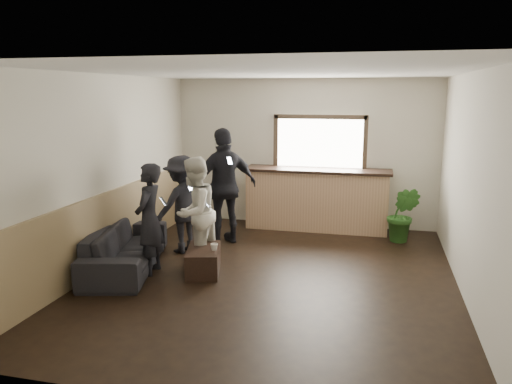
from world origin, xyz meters
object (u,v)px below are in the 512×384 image
(cup_b, at_px, (214,247))
(person_c, at_px, (182,204))
(coffee_table, at_px, (204,260))
(person_b, at_px, (194,212))
(cup_a, at_px, (199,241))
(person_d, at_px, (225,186))
(bar_counter, at_px, (317,195))
(sofa, at_px, (126,247))
(potted_plant, at_px, (403,215))
(person_a, at_px, (149,219))

(cup_b, height_order, person_c, person_c)
(coffee_table, bearing_deg, person_b, 131.29)
(person_b, bearing_deg, cup_a, 65.68)
(person_d, bearing_deg, bar_counter, -178.61)
(bar_counter, xyz_separation_m, sofa, (-2.45, -2.82, -0.33))
(cup_b, bearing_deg, person_d, 101.61)
(potted_plant, relative_size, person_d, 0.49)
(person_b, bearing_deg, potted_plant, 133.18)
(potted_plant, height_order, person_c, person_c)
(person_a, bearing_deg, person_d, 155.57)
(coffee_table, xyz_separation_m, potted_plant, (2.82, 2.22, 0.31))
(sofa, xyz_separation_m, person_b, (0.96, 0.33, 0.50))
(person_a, bearing_deg, potted_plant, 119.44)
(cup_a, xyz_separation_m, cup_b, (0.31, -0.24, 0.00))
(bar_counter, relative_size, person_c, 1.73)
(sofa, height_order, person_b, person_b)
(person_a, distance_m, person_b, 0.67)
(potted_plant, height_order, person_b, person_b)
(sofa, height_order, person_d, person_d)
(bar_counter, distance_m, cup_a, 2.92)
(sofa, xyz_separation_m, coffee_table, (1.17, 0.09, -0.13))
(cup_a, xyz_separation_m, person_b, (-0.09, 0.06, 0.41))
(bar_counter, height_order, cup_a, bar_counter)
(bar_counter, xyz_separation_m, coffee_table, (-1.28, -2.73, -0.46))
(cup_b, xyz_separation_m, person_d, (-0.31, 1.52, 0.58))
(sofa, relative_size, person_b, 1.31)
(coffee_table, bearing_deg, cup_a, 124.11)
(cup_b, relative_size, person_a, 0.07)
(coffee_table, height_order, person_b, person_b)
(sofa, distance_m, potted_plant, 4.61)
(cup_a, distance_m, potted_plant, 3.58)
(cup_b, bearing_deg, cup_a, 142.26)
(coffee_table, distance_m, person_d, 1.68)
(coffee_table, height_order, person_a, person_a)
(cup_a, relative_size, person_b, 0.07)
(cup_b, bearing_deg, sofa, -178.63)
(person_b, bearing_deg, cup_b, 63.12)
(cup_a, relative_size, potted_plant, 0.12)
(person_a, xyz_separation_m, person_b, (0.51, 0.44, 0.02))
(coffee_table, relative_size, cup_b, 7.52)
(coffee_table, bearing_deg, sofa, -175.68)
(bar_counter, xyz_separation_m, cup_b, (-1.10, -2.79, -0.23))
(coffee_table, height_order, cup_a, cup_a)
(cup_b, distance_m, person_a, 0.99)
(potted_plant, distance_m, person_a, 4.30)
(sofa, distance_m, person_b, 1.13)
(sofa, distance_m, person_d, 1.99)
(potted_plant, xyz_separation_m, person_d, (-2.95, -0.75, 0.50))
(coffee_table, bearing_deg, person_c, 127.74)
(bar_counter, bearing_deg, cup_a, -118.78)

